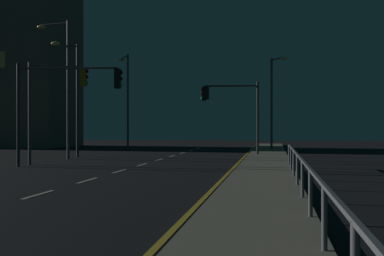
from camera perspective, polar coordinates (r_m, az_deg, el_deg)
ground_plane at (r=19.88m, az=-10.89°, el=-5.54°), size 112.00×112.00×0.00m
sidewalk_right at (r=18.71m, az=7.77°, el=-5.68°), size 2.53×77.00×0.14m
lane_markings_center at (r=23.19m, az=-7.95°, el=-4.71°), size 0.14×50.00×0.01m
lane_edge_line at (r=23.77m, az=4.34°, el=-4.59°), size 0.14×53.00×0.01m
traffic_light_near_left at (r=35.06m, az=4.35°, el=2.74°), size 3.91×0.50×4.83m
traffic_light_far_left at (r=26.12m, az=-13.72°, el=3.82°), size 5.26×0.68×5.07m
traffic_light_near_right at (r=39.76m, az=4.56°, el=2.80°), size 4.17×0.34×5.18m
traffic_light_mid_left at (r=27.57m, az=-14.81°, el=3.70°), size 3.11×0.59×5.28m
street_lamp_corner at (r=42.26m, az=8.95°, el=3.69°), size 1.30×1.95×7.37m
street_lamp_across_street at (r=32.90m, az=-13.91°, el=5.47°), size 2.30×0.72×8.45m
street_lamp_mid_block at (r=34.53m, az=-12.87°, el=4.28°), size 1.00×2.35×7.35m
street_lamp_median at (r=47.39m, az=-7.16°, el=3.86°), size 1.44×1.96×8.48m
barrier_fence at (r=12.31m, az=12.39°, el=-4.94°), size 0.09×26.34×0.98m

